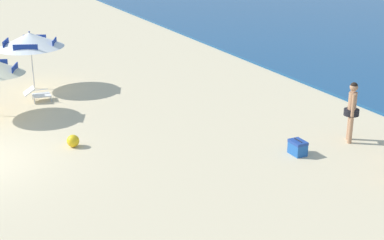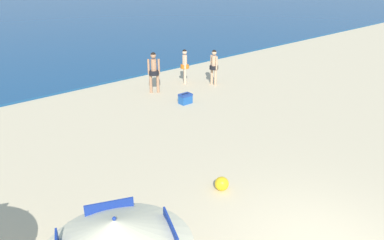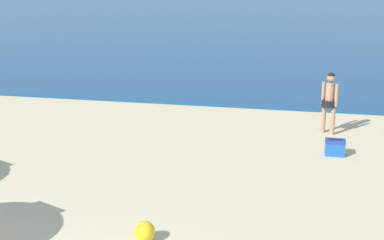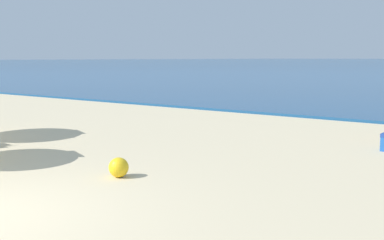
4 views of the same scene
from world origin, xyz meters
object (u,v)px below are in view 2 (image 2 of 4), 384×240
object	(u,v)px
beach_umbrella_striped_main	(116,235)
beach_ball	(222,184)
person_wading_in	(154,70)
cooler_box	(185,99)
person_standing_near_shore	(185,64)
person_standing_beside	(214,65)

from	to	relation	value
beach_umbrella_striped_main	beach_ball	world-z (taller)	beach_umbrella_striped_main
beach_umbrella_striped_main	beach_ball	xyz separation A→B (m)	(3.77, 1.56, -1.48)
beach_umbrella_striped_main	person_wading_in	world-z (taller)	beach_umbrella_striped_main
cooler_box	beach_ball	bearing A→B (deg)	-121.72
person_standing_near_shore	beach_ball	world-z (taller)	person_standing_near_shore
person_standing_near_shore	beach_umbrella_striped_main	bearing A→B (deg)	-134.34
person_standing_near_shore	person_wading_in	world-z (taller)	person_wading_in
person_standing_beside	person_standing_near_shore	bearing A→B (deg)	128.60
person_standing_near_shore	beach_ball	size ratio (longest dim) A/B	4.47
person_wading_in	person_standing_near_shore	bearing A→B (deg)	5.93
person_standing_beside	beach_ball	xyz separation A→B (m)	(-5.87, -6.38, -0.76)
beach_umbrella_striped_main	beach_ball	bearing A→B (deg)	22.56
person_standing_near_shore	cooler_box	distance (m)	2.83
person_standing_beside	cooler_box	bearing A→B (deg)	-157.66
person_wading_in	cooler_box	world-z (taller)	person_wading_in
person_standing_beside	person_wading_in	size ratio (longest dim) A/B	0.92
person_standing_near_shore	person_wading_in	bearing A→B (deg)	-174.07
cooler_box	person_standing_beside	bearing A→B (deg)	22.34
person_wading_in	beach_ball	xyz separation A→B (m)	(-3.16, -7.24, -0.84)
person_standing_beside	person_wading_in	world-z (taller)	person_wading_in
person_standing_near_shore	person_wading_in	distance (m)	1.88
beach_umbrella_striped_main	person_wading_in	bearing A→B (deg)	51.82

